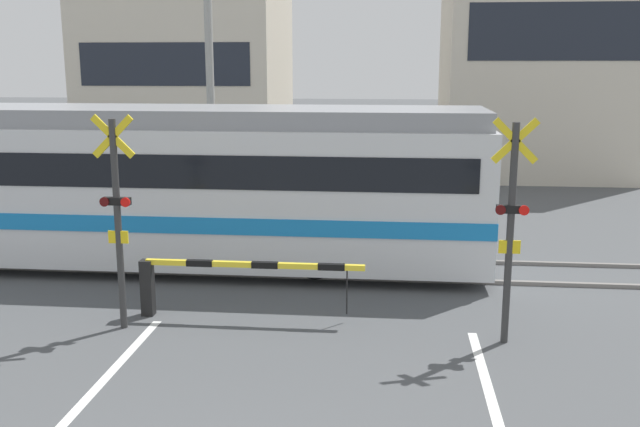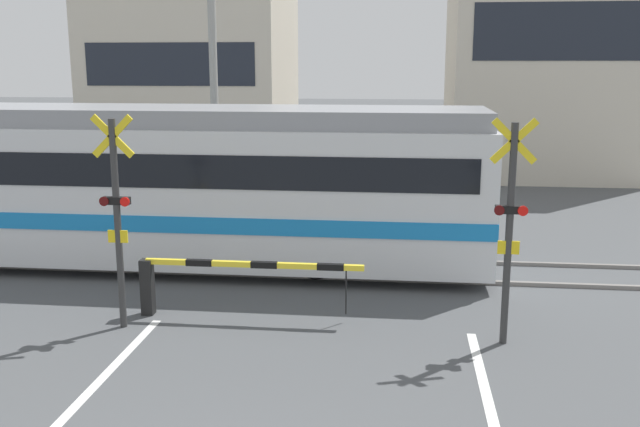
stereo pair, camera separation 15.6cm
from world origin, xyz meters
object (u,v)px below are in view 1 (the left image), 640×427
object	(u,v)px
crossing_barrier_far	(414,210)
pedestrian	(346,179)
commuter_train	(57,180)
crossing_signal_left	(117,213)
crossing_signal_right	(511,222)
crossing_barrier_near	(206,276)

from	to	relation	value
crossing_barrier_far	pedestrian	xyz separation A→B (m)	(-1.88, 3.43, 0.17)
commuter_train	crossing_barrier_far	xyz separation A→B (m)	(7.61, 2.75, -1.05)
crossing_signal_left	crossing_signal_right	bearing A→B (deg)	0.00
crossing_barrier_far	crossing_signal_left	bearing A→B (deg)	-126.93
crossing_signal_left	crossing_barrier_near	bearing A→B (deg)	26.83
commuter_train	pedestrian	xyz separation A→B (m)	(5.73, 6.18, -0.89)
crossing_barrier_near	pedestrian	bearing A→B (deg)	79.39
crossing_barrier_far	crossing_barrier_near	bearing A→B (deg)	-121.85
crossing_signal_left	commuter_train	bearing A→B (deg)	127.00
crossing_signal_right	commuter_train	bearing A→B (deg)	157.38
commuter_train	crossing_signal_right	size ratio (longest dim) A/B	5.23
crossing_signal_left	pedestrian	world-z (taller)	crossing_signal_left
commuter_train	crossing_signal_right	world-z (taller)	crossing_signal_right
crossing_barrier_near	crossing_barrier_far	xyz separation A→B (m)	(3.61, 5.82, 0.00)
crossing_barrier_near	commuter_train	bearing A→B (deg)	142.54
crossing_barrier_far	crossing_signal_right	xyz separation A→B (m)	(1.22, -6.43, 1.18)
crossing_signal_right	crossing_barrier_near	bearing A→B (deg)	172.71
commuter_train	crossing_barrier_near	size ratio (longest dim) A/B	4.76
pedestrian	crossing_signal_left	bearing A→B (deg)	-106.68
commuter_train	crossing_barrier_near	bearing A→B (deg)	-37.46
crossing_signal_right	pedestrian	world-z (taller)	crossing_signal_right
crossing_barrier_near	crossing_signal_left	world-z (taller)	crossing_signal_left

